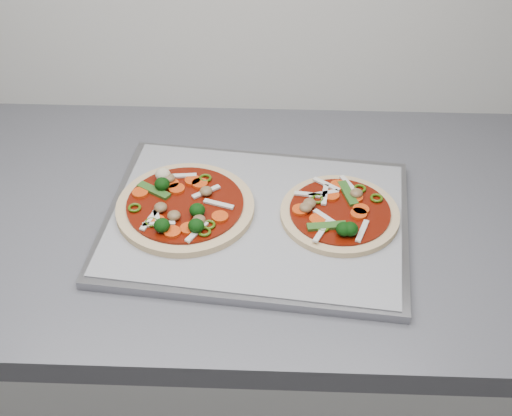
{
  "coord_description": "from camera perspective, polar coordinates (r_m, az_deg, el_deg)",
  "views": [
    {
      "loc": [
        0.24,
        0.46,
        1.63
      ],
      "look_at": [
        0.21,
        1.28,
        0.93
      ],
      "focal_mm": 50.0,
      "sensor_mm": 36.0,
      "label": 1
    }
  ],
  "objects": [
    {
      "name": "pizza_left",
      "position": [
        1.09,
        -5.78,
        0.14
      ],
      "size": [
        0.22,
        0.22,
        0.04
      ],
      "rotation": [
        0.0,
        0.0,
        0.05
      ],
      "color": "#DABD89",
      "rests_on": "parchment"
    },
    {
      "name": "base_cabinet",
      "position": [
        1.49,
        -8.15,
        -14.01
      ],
      "size": [
        3.6,
        0.6,
        0.86
      ],
      "primitive_type": "cube",
      "color": "beige",
      "rests_on": "ground"
    },
    {
      "name": "parchment",
      "position": [
        1.08,
        0.03,
        -0.74
      ],
      "size": [
        0.47,
        0.37,
        0.0
      ],
      "primitive_type": "cube",
      "rotation": [
        0.0,
        0.0,
        -0.11
      ],
      "color": "#9D9EA3",
      "rests_on": "baking_tray"
    },
    {
      "name": "baking_tray",
      "position": [
        1.09,
        0.03,
        -1.07
      ],
      "size": [
        0.49,
        0.38,
        0.01
      ],
      "primitive_type": "cube",
      "rotation": [
        0.0,
        0.0,
        -0.1
      ],
      "color": "gray",
      "rests_on": "countertop"
    },
    {
      "name": "countertop",
      "position": [
        1.15,
        -10.21,
        -0.89
      ],
      "size": [
        3.6,
        0.6,
        0.04
      ],
      "primitive_type": "cube",
      "color": "#595A61",
      "rests_on": "base_cabinet"
    },
    {
      "name": "pizza_right",
      "position": [
        1.08,
        6.67,
        -0.41
      ],
      "size": [
        0.24,
        0.24,
        0.03
      ],
      "rotation": [
        0.0,
        0.0,
        -0.42
      ],
      "color": "#DABD89",
      "rests_on": "parchment"
    }
  ]
}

